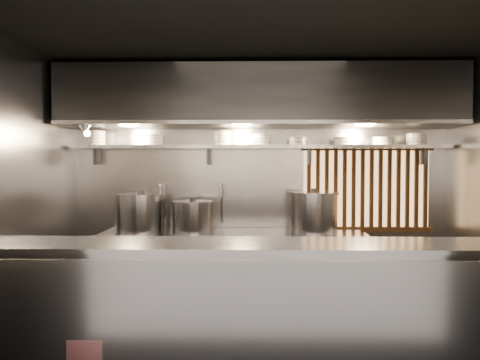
{
  "coord_description": "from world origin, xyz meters",
  "views": [
    {
      "loc": [
        -0.11,
        -4.2,
        1.68
      ],
      "look_at": [
        -0.21,
        0.55,
        1.52
      ],
      "focal_mm": 35.0,
      "sensor_mm": 36.0,
      "label": 1
    }
  ],
  "objects_px": {
    "heat_lamp": "(85,128)",
    "stock_pot_mid": "(141,212)",
    "pendant_bulb": "(251,139)",
    "stock_pot_left": "(192,216)",
    "stock_pot_right": "(314,212)"
  },
  "relations": [
    {
      "from": "heat_lamp",
      "to": "stock_pot_mid",
      "type": "distance_m",
      "value": 1.12
    },
    {
      "from": "heat_lamp",
      "to": "stock_pot_mid",
      "type": "height_order",
      "value": "heat_lamp"
    },
    {
      "from": "stock_pot_mid",
      "to": "stock_pot_left",
      "type": "bearing_deg",
      "value": -3.71
    },
    {
      "from": "heat_lamp",
      "to": "stock_pot_right",
      "type": "xyz_separation_m",
      "value": [
        2.52,
        0.31,
        -0.94
      ]
    },
    {
      "from": "stock_pot_left",
      "to": "heat_lamp",
      "type": "bearing_deg",
      "value": -166.87
    },
    {
      "from": "pendant_bulb",
      "to": "stock_pot_right",
      "type": "height_order",
      "value": "pendant_bulb"
    },
    {
      "from": "stock_pot_left",
      "to": "stock_pot_mid",
      "type": "distance_m",
      "value": 0.61
    },
    {
      "from": "pendant_bulb",
      "to": "heat_lamp",
      "type": "bearing_deg",
      "value": -169.0
    },
    {
      "from": "heat_lamp",
      "to": "stock_pot_right",
      "type": "bearing_deg",
      "value": 7.08
    },
    {
      "from": "stock_pot_left",
      "to": "pendant_bulb",
      "type": "bearing_deg",
      "value": 7.31
    },
    {
      "from": "heat_lamp",
      "to": "pendant_bulb",
      "type": "distance_m",
      "value": 1.83
    },
    {
      "from": "heat_lamp",
      "to": "stock_pot_left",
      "type": "bearing_deg",
      "value": 13.13
    },
    {
      "from": "stock_pot_mid",
      "to": "heat_lamp",
      "type": "bearing_deg",
      "value": -150.01
    },
    {
      "from": "stock_pot_left",
      "to": "stock_pot_right",
      "type": "relative_size",
      "value": 0.75
    },
    {
      "from": "heat_lamp",
      "to": "pendant_bulb",
      "type": "bearing_deg",
      "value": 11.0
    }
  ]
}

